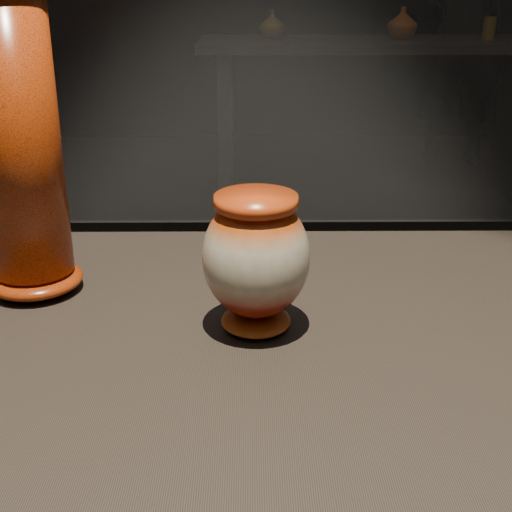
{
  "coord_description": "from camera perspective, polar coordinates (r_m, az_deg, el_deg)",
  "views": [
    {
      "loc": [
        -0.05,
        -0.68,
        1.31
      ],
      "look_at": [
        -0.05,
        0.07,
        0.99
      ],
      "focal_mm": 50.0,
      "sensor_mm": 36.0,
      "label": 1
    }
  ],
  "objects": [
    {
      "name": "main_vase",
      "position": [
        0.82,
        0.0,
        -0.2
      ],
      "size": [
        0.15,
        0.15,
        0.17
      ],
      "rotation": [
        0.0,
        0.0,
        0.27
      ],
      "color": "maroon",
      "rests_on": "display_plinth"
    },
    {
      "name": "back_vase_left",
      "position": [
        4.2,
        1.28,
        18.02
      ],
      "size": [
        0.18,
        0.18,
        0.15
      ],
      "primitive_type": "imported",
      "rotation": [
        0.0,
        0.0,
        1.3
      ],
      "color": "#936115",
      "rests_on": "back_shelf"
    },
    {
      "name": "back_vase_right",
      "position": [
        4.33,
        18.13,
        16.92
      ],
      "size": [
        0.07,
        0.07,
        0.12
      ],
      "primitive_type": "cylinder",
      "color": "#936115",
      "rests_on": "back_shelf"
    },
    {
      "name": "visitor",
      "position": [
        5.06,
        16.01,
        16.69
      ],
      "size": [
        0.65,
        0.44,
        1.73
      ],
      "primitive_type": "imported",
      "rotation": [
        0.0,
        0.0,
        3.19
      ],
      "color": "black",
      "rests_on": "ground"
    },
    {
      "name": "tall_vase",
      "position": [
        0.94,
        -18.38,
        7.9
      ],
      "size": [
        0.13,
        0.13,
        0.39
      ],
      "rotation": [
        0.0,
        0.0,
        0.09
      ],
      "color": "#C43A0D",
      "rests_on": "display_plinth"
    },
    {
      "name": "back_shelf",
      "position": [
        4.26,
        9.39,
        13.19
      ],
      "size": [
        2.0,
        0.6,
        0.9
      ],
      "color": "black",
      "rests_on": "ground"
    },
    {
      "name": "back_vase_mid",
      "position": [
        4.25,
        11.64,
        17.78
      ],
      "size": [
        0.23,
        0.23,
        0.17
      ],
      "primitive_type": "imported",
      "rotation": [
        0.0,
        0.0,
        0.6
      ],
      "color": "maroon",
      "rests_on": "back_shelf"
    }
  ]
}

